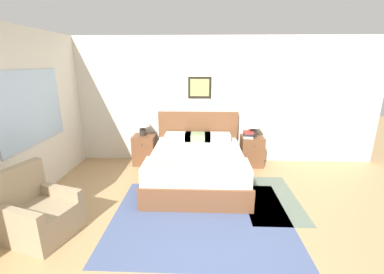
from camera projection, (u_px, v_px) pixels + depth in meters
name	position (u px, v px, depth m)	size (l,w,h in m)	color
ground_plane	(194.00, 257.00, 2.87)	(16.00, 16.00, 0.00)	tan
wall_back	(199.00, 101.00, 5.40)	(7.50, 0.09, 2.60)	silver
wall_left	(33.00, 114.00, 4.03)	(0.08, 5.39, 2.60)	silver
area_rug_main	(201.00, 217.00, 3.58)	(2.46, 1.99, 0.01)	#47567F
area_rug_bedside	(270.00, 198.00, 4.11)	(0.84, 1.54, 0.01)	slate
bed	(197.00, 165.00, 4.63)	(1.67, 2.06, 1.09)	brown
armchair	(38.00, 214.00, 3.17)	(0.91, 0.87, 0.88)	#998466
nightstand_near_window	(145.00, 150.00, 5.43)	(0.45, 0.46, 0.62)	brown
nightstand_by_door	(252.00, 151.00, 5.35)	(0.45, 0.46, 0.62)	brown
table_lamp_near_window	(142.00, 122.00, 5.27)	(0.33, 0.33, 0.43)	#2D2823
table_lamp_by_door	(255.00, 123.00, 5.18)	(0.33, 0.33, 0.43)	#2D2823
book_thick_bottom	(248.00, 136.00, 5.22)	(0.22, 0.29, 0.04)	silver
book_hardcover_middle	(248.00, 134.00, 5.21)	(0.24, 0.27, 0.04)	#232328
book_novel_upper	(248.00, 132.00, 5.20)	(0.19, 0.21, 0.04)	#B7332D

